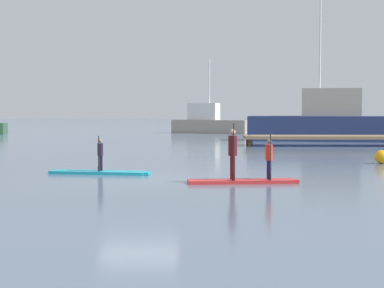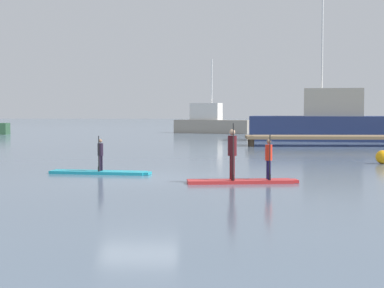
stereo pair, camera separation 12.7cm
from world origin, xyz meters
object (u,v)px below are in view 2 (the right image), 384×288
at_px(fishing_boat_white_large, 329,122).
at_px(paddleboard_far, 242,181).
at_px(paddler_child_solo, 100,153).
at_px(paddleboard_near, 100,172).
at_px(fishing_boat_green_midground, 211,122).
at_px(paddler_child_front, 269,157).
at_px(paddler_adult, 232,151).
at_px(mooring_buoy_near, 382,157).

bearing_deg(fishing_boat_white_large, paddleboard_far, -106.19).
distance_m(paddler_child_solo, fishing_boat_white_large, 25.33).
bearing_deg(fishing_boat_white_large, paddler_child_solo, -118.03).
bearing_deg(paddleboard_near, paddler_child_solo, -67.17).
relative_size(paddleboard_near, fishing_boat_green_midground, 0.49).
bearing_deg(paddler_child_front, paddler_child_solo, 156.38).
relative_size(paddler_adult, mooring_buoy_near, 3.09).
xyz_separation_m(fishing_boat_white_large, mooring_buoy_near, (-1.25, -18.08, -1.02)).
xyz_separation_m(paddleboard_far, fishing_boat_green_midground, (-0.97, 38.27, 0.95)).
bearing_deg(paddler_adult, paddleboard_near, 150.07).
relative_size(paddleboard_near, paddler_child_front, 2.62).
relative_size(paddleboard_far, fishing_boat_white_large, 0.30).
xyz_separation_m(fishing_boat_green_midground, mooring_buoy_near, (6.93, -31.53, -0.73)).
relative_size(paddleboard_near, fishing_boat_white_large, 0.32).
height_order(paddleboard_near, paddler_adult, paddler_adult).
relative_size(paddler_child_solo, fishing_boat_white_large, 0.11).
height_order(paddleboard_near, paddler_child_solo, paddler_child_solo).
xyz_separation_m(paddler_child_front, mooring_buoy_near, (5.17, 6.67, -0.51)).
bearing_deg(fishing_boat_white_large, paddleboard_near, -118.06).
xyz_separation_m(paddler_child_solo, mooring_buoy_near, (10.65, 4.28, -0.44)).
bearing_deg(paddler_child_solo, fishing_boat_white_large, 61.97).
height_order(paddler_child_solo, fishing_boat_white_large, fishing_boat_white_large).
xyz_separation_m(paddler_child_solo, paddler_adult, (4.39, -2.51, 0.25)).
xyz_separation_m(paddleboard_near, paddleboard_far, (4.70, -2.49, 0.00)).
height_order(paddleboard_near, fishing_boat_white_large, fishing_boat_white_large).
xyz_separation_m(paddleboard_far, paddler_adult, (-0.31, -0.04, 0.91)).
distance_m(paddler_adult, fishing_boat_white_large, 25.98).
bearing_deg(paddler_child_solo, paddler_child_front, -23.62).
xyz_separation_m(paddler_child_solo, fishing_boat_green_midground, (3.72, 35.80, 0.29)).
relative_size(paddler_child_solo, paddler_child_front, 0.90).
distance_m(paddler_child_front, fishing_boat_white_large, 25.57).
distance_m(paddleboard_far, paddler_child_front, 1.07).
xyz_separation_m(fishing_boat_white_large, fishing_boat_green_midground, (-8.18, 13.45, -0.29)).
bearing_deg(paddler_adult, fishing_boat_green_midground, 90.99).
distance_m(paddler_child_solo, paddleboard_far, 5.35).
distance_m(paddleboard_near, paddler_adult, 5.15).
relative_size(paddler_child_front, fishing_boat_green_midground, 0.19).
bearing_deg(paddleboard_far, paddler_child_front, 5.65).
bearing_deg(paddleboard_near, fishing_boat_white_large, 61.94).
height_order(paddler_adult, mooring_buoy_near, paddler_adult).
distance_m(paddleboard_far, fishing_boat_white_large, 25.88).
bearing_deg(paddler_child_front, fishing_boat_white_large, 75.45).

